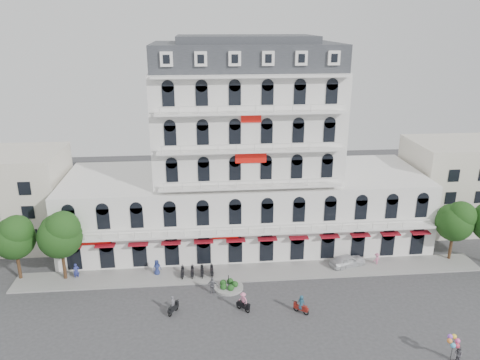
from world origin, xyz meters
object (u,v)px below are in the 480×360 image
object	(u,v)px
rider_west	(173,306)
rider_east	(301,305)
parked_car	(348,261)
balloon_vendor	(456,349)
rider_center	(243,301)

from	to	relation	value
rider_west	rider_east	size ratio (longest dim) A/B	0.99
rider_east	parked_car	bearing A→B (deg)	-90.62
rider_east	balloon_vendor	bearing A→B (deg)	-175.16
parked_car	balloon_vendor	xyz separation A→B (m)	(4.01, -16.72, 0.54)
rider_west	rider_center	size ratio (longest dim) A/B	0.96
rider_west	rider_east	bearing A→B (deg)	-63.59
rider_east	balloon_vendor	xyz separation A→B (m)	(11.44, -8.09, 0.32)
parked_car	balloon_vendor	bearing A→B (deg)	176.62
parked_car	rider_center	distance (m)	15.20
parked_car	rider_center	xyz separation A→B (m)	(-13.09, -7.71, 0.33)
parked_car	rider_west	world-z (taller)	rider_west
balloon_vendor	parked_car	bearing A→B (deg)	103.49
rider_east	rider_center	size ratio (longest dim) A/B	0.97
parked_car	rider_east	world-z (taller)	rider_east
rider_west	rider_center	distance (m)	6.90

